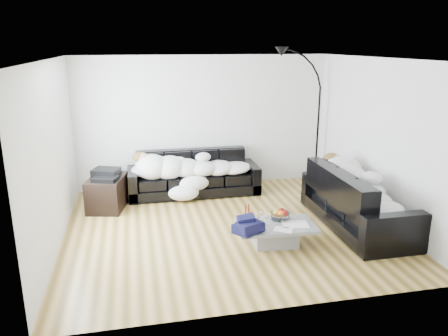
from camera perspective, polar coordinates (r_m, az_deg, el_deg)
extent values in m
plane|color=brown|center=(6.98, 0.52, -7.79)|extent=(5.00, 5.00, 0.00)
cube|color=silver|center=(8.73, -2.67, 6.01)|extent=(5.00, 0.02, 2.60)
cube|color=silver|center=(6.51, -21.49, 1.40)|extent=(0.02, 4.50, 2.60)
cube|color=silver|center=(7.50, 19.58, 3.41)|extent=(0.02, 4.50, 2.60)
plane|color=white|center=(6.38, 0.58, 14.07)|extent=(5.00, 5.00, 0.00)
cube|color=black|center=(8.39, -3.99, -0.71)|extent=(2.48, 0.86, 0.81)
cube|color=black|center=(7.20, 17.04, -3.85)|extent=(0.97, 2.26, 0.91)
ellipsoid|color=#0A4736|center=(7.68, 14.34, -0.33)|extent=(0.42, 0.38, 0.20)
cube|color=#939699|center=(6.39, 6.75, -8.64)|extent=(1.15, 0.72, 0.32)
cylinder|color=white|center=(6.48, 7.36, -5.94)|extent=(0.34, 0.34, 0.17)
cylinder|color=white|center=(6.37, 4.88, -6.26)|extent=(0.09, 0.09, 0.17)
cylinder|color=white|center=(6.23, 4.37, -6.87)|extent=(0.08, 0.08, 0.15)
cylinder|color=white|center=(6.27, 5.66, -6.75)|extent=(0.08, 0.08, 0.15)
cylinder|color=maroon|center=(6.35, 2.83, -5.92)|extent=(0.05, 0.05, 0.25)
cylinder|color=maroon|center=(6.41, 3.24, -5.74)|extent=(0.05, 0.05, 0.24)
cube|color=silver|center=(6.36, 9.27, -7.23)|extent=(0.41, 0.34, 0.01)
cube|color=silver|center=(6.15, 7.73, -7.97)|extent=(0.31, 0.28, 0.01)
cube|color=black|center=(7.94, -15.00, -3.15)|extent=(0.74, 0.93, 0.57)
cube|color=black|center=(7.83, -15.18, -0.74)|extent=(0.53, 0.47, 0.13)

